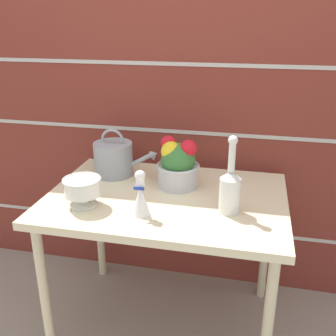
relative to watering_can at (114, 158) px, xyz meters
name	(u,v)px	position (x,y,z in m)	size (l,w,h in m)	color
ground_plane	(166,322)	(0.32, -0.19, -0.83)	(12.00, 12.00, 0.00)	gray
brick_wall	(186,98)	(0.32, 0.29, 0.27)	(3.60, 0.08, 2.20)	maroon
patio_table	(166,210)	(0.32, -0.19, -0.16)	(1.09, 0.77, 0.74)	beige
watering_can	(114,158)	(0.00, 0.00, 0.00)	(0.34, 0.20, 0.25)	#93999E
crystal_pedestal_bowl	(82,188)	(-0.01, -0.37, -0.01)	(0.17, 0.17, 0.13)	silver
flower_planter	(177,164)	(0.35, -0.07, 0.02)	(0.21, 0.21, 0.24)	#BCBCC1
glass_decanter	(230,188)	(0.61, -0.29, 0.02)	(0.09, 0.09, 0.34)	silver
figurine_vase	(141,197)	(0.26, -0.39, -0.01)	(0.08, 0.08, 0.20)	white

